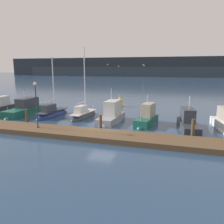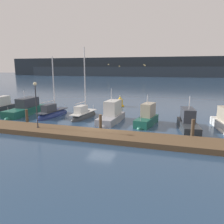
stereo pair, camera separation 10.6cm
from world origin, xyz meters
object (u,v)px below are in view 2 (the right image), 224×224
at_px(motorboat_berth_1, 0,109).
at_px(motorboat_berth_2, 25,112).
at_px(motorboat_berth_6, 147,121).
at_px(channel_buoy, 120,102).
at_px(sailboat_berth_3, 53,115).
at_px(motorboat_berth_7, 188,126).
at_px(dock_lamppost, 36,98).
at_px(sailboat_berth_4, 84,116).
at_px(motorboat_berth_5, 111,118).

bearing_deg(motorboat_berth_1, motorboat_berth_2, -4.19).
relative_size(motorboat_berth_1, motorboat_berth_6, 1.05).
xyz_separation_m(motorboat_berth_1, channel_buoy, (14.59, 8.95, 0.25)).
height_order(sailboat_berth_3, motorboat_berth_7, sailboat_berth_3).
bearing_deg(dock_lamppost, motorboat_berth_1, 147.91).
xyz_separation_m(sailboat_berth_4, motorboat_berth_7, (11.94, -1.78, 0.19)).
bearing_deg(sailboat_berth_3, channel_buoy, 55.79).
xyz_separation_m(motorboat_berth_5, dock_lamppost, (-5.45, -5.83, 2.88)).
distance_m(motorboat_berth_6, dock_lamppost, 11.36).
bearing_deg(motorboat_berth_1, motorboat_berth_6, -3.10).
bearing_deg(sailboat_berth_3, motorboat_berth_5, -4.30).
distance_m(motorboat_berth_2, channel_buoy, 13.87).
bearing_deg(motorboat_berth_2, motorboat_berth_5, -2.80).
bearing_deg(channel_buoy, motorboat_berth_7, -47.61).
bearing_deg(motorboat_berth_7, motorboat_berth_2, 176.17).
bearing_deg(dock_lamppost, sailboat_berth_3, 110.67).
distance_m(channel_buoy, dock_lamppost, 16.37).
distance_m(motorboat_berth_6, motorboat_berth_7, 4.15).
distance_m(motorboat_berth_2, sailboat_berth_4, 8.07).
height_order(motorboat_berth_2, sailboat_berth_3, sailboat_berth_3).
bearing_deg(sailboat_berth_3, dock_lamppost, -69.33).
height_order(motorboat_berth_7, channel_buoy, motorboat_berth_7).
bearing_deg(sailboat_berth_3, motorboat_berth_2, -179.84).
bearing_deg(motorboat_berth_5, dock_lamppost, -133.06).
xyz_separation_m(motorboat_berth_2, motorboat_berth_7, (20.00, -1.34, -0.01)).
bearing_deg(sailboat_berth_3, motorboat_berth_6, -3.81).
bearing_deg(motorboat_berth_6, motorboat_berth_2, 177.19).
bearing_deg(sailboat_berth_4, channel_buoy, 75.67).
height_order(motorboat_berth_2, sailboat_berth_4, sailboat_berth_4).
xyz_separation_m(motorboat_berth_1, motorboat_berth_5, (16.18, -0.89, 0.03)).
relative_size(sailboat_berth_3, channel_buoy, 4.71).
distance_m(motorboat_berth_1, motorboat_berth_2, 4.29).
distance_m(motorboat_berth_6, channel_buoy, 11.49).
bearing_deg(motorboat_berth_2, sailboat_berth_4, 3.12).
xyz_separation_m(motorboat_berth_2, sailboat_berth_3, (4.02, 0.01, -0.21)).
relative_size(sailboat_berth_3, motorboat_berth_5, 1.43).
bearing_deg(motorboat_berth_5, motorboat_berth_6, -2.84).
distance_m(motorboat_berth_2, motorboat_berth_7, 20.04).
xyz_separation_m(channel_buoy, dock_lamppost, (-3.87, -15.68, 2.65)).
distance_m(motorboat_berth_2, motorboat_berth_6, 15.90).
bearing_deg(sailboat_berth_4, motorboat_berth_7, -8.48).
bearing_deg(motorboat_berth_7, motorboat_berth_1, 176.10).
bearing_deg(motorboat_berth_2, motorboat_berth_1, 175.81).
distance_m(sailboat_berth_4, motorboat_berth_6, 7.92).
xyz_separation_m(motorboat_berth_2, channel_buoy, (10.31, 9.27, 0.27)).
bearing_deg(sailboat_berth_3, motorboat_berth_7, -4.83).
relative_size(motorboat_berth_2, motorboat_berth_7, 1.21).
bearing_deg(motorboat_berth_6, motorboat_berth_7, -7.76).
distance_m(sailboat_berth_3, dock_lamppost, 7.54).
distance_m(motorboat_berth_1, motorboat_berth_5, 16.20).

